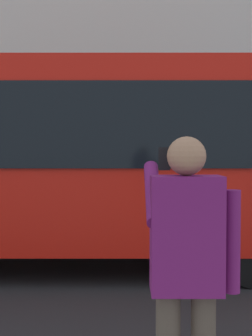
{
  "coord_description": "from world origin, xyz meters",
  "views": [
    {
      "loc": [
        0.58,
        7.2,
        1.77
      ],
      "look_at": [
        0.59,
        0.3,
        1.52
      ],
      "focal_mm": 49.64,
      "sensor_mm": 36.0,
      "label": 1
    }
  ],
  "objects": [
    {
      "name": "building_facade_far",
      "position": [
        -0.02,
        -6.8,
        5.99
      ],
      "size": [
        28.0,
        1.55,
        12.0
      ],
      "color": "beige",
      "rests_on": "ground_plane"
    },
    {
      "name": "pedestrian_photographer",
      "position": [
        0.24,
        4.6,
        1.14
      ],
      "size": [
        0.53,
        0.52,
        1.7
      ],
      "color": "#4C4238",
      "rests_on": "sidewalk_curb"
    },
    {
      "name": "ground_plane",
      "position": [
        0.0,
        0.0,
        0.0
      ],
      "size": [
        60.0,
        60.0,
        0.0
      ],
      "primitive_type": "plane",
      "color": "#232326"
    },
    {
      "name": "red_bus",
      "position": [
        1.93,
        0.11,
        1.68
      ],
      "size": [
        9.05,
        2.54,
        3.08
      ],
      "color": "red",
      "rests_on": "ground_plane"
    }
  ]
}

